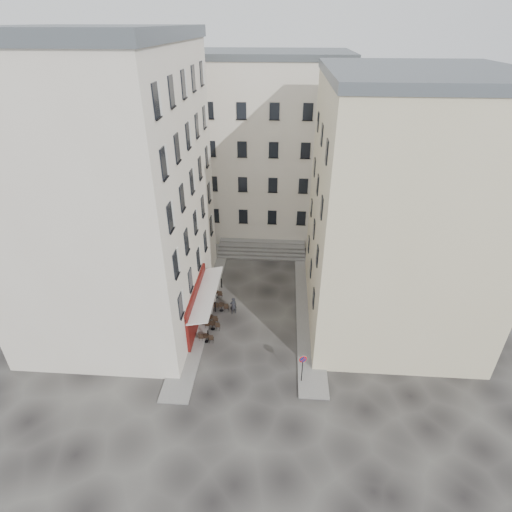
# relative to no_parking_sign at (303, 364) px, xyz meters

# --- Properties ---
(ground) EXTENTS (90.00, 90.00, 0.00)m
(ground) POSITION_rel_no_parking_sign_xyz_m (-3.71, 4.59, -1.67)
(ground) COLOR black
(ground) RESTS_ON ground
(sidewalk_left) EXTENTS (2.00, 22.00, 0.12)m
(sidewalk_left) POSITION_rel_no_parking_sign_xyz_m (-8.21, 8.59, -1.61)
(sidewalk_left) COLOR slate
(sidewalk_left) RESTS_ON ground
(sidewalk_right) EXTENTS (2.00, 18.00, 0.12)m
(sidewalk_right) POSITION_rel_no_parking_sign_xyz_m (0.79, 7.59, -1.61)
(sidewalk_right) COLOR slate
(sidewalk_right) RESTS_ON ground
(building_left) EXTENTS (12.20, 16.20, 20.60)m
(building_left) POSITION_rel_no_parking_sign_xyz_m (-14.21, 7.59, 8.64)
(building_left) COLOR beige
(building_left) RESTS_ON ground
(building_right) EXTENTS (12.20, 14.20, 18.60)m
(building_right) POSITION_rel_no_parking_sign_xyz_m (6.79, 8.09, 7.64)
(building_right) COLOR #C6BA93
(building_right) RESTS_ON ground
(building_back) EXTENTS (18.20, 10.20, 18.60)m
(building_back) POSITION_rel_no_parking_sign_xyz_m (-4.71, 23.59, 7.64)
(building_back) COLOR beige
(building_back) RESTS_ON ground
(cafe_storefront) EXTENTS (1.74, 7.30, 3.50)m
(cafe_storefront) POSITION_rel_no_parking_sign_xyz_m (-8.03, 5.59, 0.21)
(cafe_storefront) COLOR #4D0B0B
(cafe_storefront) RESTS_ON ground
(stone_steps) EXTENTS (9.00, 3.15, 0.80)m
(stone_steps) POSITION_rel_no_parking_sign_xyz_m (-3.71, 17.17, -1.27)
(stone_steps) COLOR #5E5C59
(stone_steps) RESTS_ON ground
(bollard_near) EXTENTS (0.12, 0.12, 0.98)m
(bollard_near) POSITION_rel_no_parking_sign_xyz_m (-6.96, 3.59, -1.14)
(bollard_near) COLOR black
(bollard_near) RESTS_ON ground
(bollard_mid) EXTENTS (0.12, 0.12, 0.98)m
(bollard_mid) POSITION_rel_no_parking_sign_xyz_m (-6.96, 7.09, -1.14)
(bollard_mid) COLOR black
(bollard_mid) RESTS_ON ground
(bollard_far) EXTENTS (0.12, 0.12, 0.98)m
(bollard_far) POSITION_rel_no_parking_sign_xyz_m (-6.96, 10.59, -1.14)
(bollard_far) COLOR black
(bollard_far) RESTS_ON ground
(no_parking_sign) EXTENTS (0.52, 0.20, 2.35)m
(no_parking_sign) POSITION_rel_no_parking_sign_xyz_m (0.00, 0.00, 0.00)
(no_parking_sign) COLOR black
(no_parking_sign) RESTS_ON ground
(bistro_table_a) EXTENTS (1.14, 0.53, 0.80)m
(bistro_table_a) POSITION_rel_no_parking_sign_xyz_m (-7.08, 3.42, -1.26)
(bistro_table_a) COLOR black
(bistro_table_a) RESTS_ON ground
(bistro_table_b) EXTENTS (1.18, 0.55, 0.83)m
(bistro_table_b) POSITION_rel_no_parking_sign_xyz_m (-6.82, 4.87, -1.25)
(bistro_table_b) COLOR black
(bistro_table_b) RESTS_ON ground
(bistro_table_c) EXTENTS (1.31, 0.61, 0.92)m
(bistro_table_c) POSITION_rel_no_parking_sign_xyz_m (-7.15, 5.56, -1.20)
(bistro_table_c) COLOR black
(bistro_table_c) RESTS_ON ground
(bistro_table_d) EXTENTS (1.23, 0.58, 0.87)m
(bistro_table_d) POSITION_rel_no_parking_sign_xyz_m (-6.48, 7.23, -1.23)
(bistro_table_d) COLOR black
(bistro_table_d) RESTS_ON ground
(bistro_table_e) EXTENTS (1.18, 0.55, 0.83)m
(bistro_table_e) POSITION_rel_no_parking_sign_xyz_m (-7.24, 9.02, -1.24)
(bistro_table_e) COLOR black
(bistro_table_e) RESTS_ON ground
(pedestrian) EXTENTS (0.68, 0.59, 1.58)m
(pedestrian) POSITION_rel_no_parking_sign_xyz_m (-5.44, 6.98, -0.88)
(pedestrian) COLOR black
(pedestrian) RESTS_ON ground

